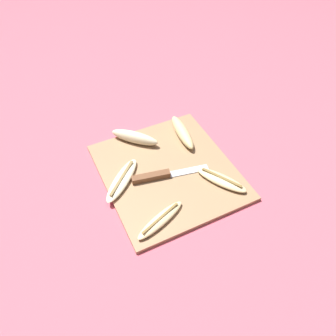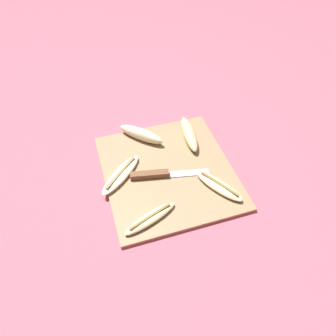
{
  "view_description": "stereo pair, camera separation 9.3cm",
  "coord_description": "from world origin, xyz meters",
  "px_view_note": "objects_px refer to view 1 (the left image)",
  "views": [
    {
      "loc": [
        0.56,
        -0.27,
        0.72
      ],
      "look_at": [
        0.0,
        0.0,
        0.02
      ],
      "focal_mm": 35.0,
      "sensor_mm": 36.0,
      "label": 1
    },
    {
      "loc": [
        0.59,
        -0.19,
        0.72
      ],
      "look_at": [
        0.0,
        0.0,
        0.02
      ],
      "focal_mm": 35.0,
      "sensor_mm": 36.0,
      "label": 2
    }
  ],
  "objects_px": {
    "knife": "(157,176)",
    "banana_pale_long": "(135,137)",
    "banana_spotted_left": "(182,132)",
    "banana_bright_far": "(122,180)",
    "banana_ripe_center": "(160,220)",
    "banana_mellow_near": "(221,180)"
  },
  "relations": [
    {
      "from": "knife",
      "to": "banana_pale_long",
      "type": "distance_m",
      "value": 0.16
    },
    {
      "from": "banana_mellow_near",
      "to": "banana_bright_far",
      "type": "bearing_deg",
      "value": -116.3
    },
    {
      "from": "banana_mellow_near",
      "to": "knife",
      "type": "bearing_deg",
      "value": -121.55
    },
    {
      "from": "knife",
      "to": "banana_ripe_center",
      "type": "height_order",
      "value": "banana_ripe_center"
    },
    {
      "from": "banana_pale_long",
      "to": "banana_bright_far",
      "type": "xyz_separation_m",
      "value": [
        0.13,
        -0.09,
        -0.01
      ]
    },
    {
      "from": "banana_spotted_left",
      "to": "banana_pale_long",
      "type": "relative_size",
      "value": 1.23
    },
    {
      "from": "banana_mellow_near",
      "to": "banana_pale_long",
      "type": "xyz_separation_m",
      "value": [
        -0.26,
        -0.15,
        0.01
      ]
    },
    {
      "from": "knife",
      "to": "banana_ripe_center",
      "type": "distance_m",
      "value": 0.15
    },
    {
      "from": "banana_spotted_left",
      "to": "banana_ripe_center",
      "type": "xyz_separation_m",
      "value": [
        0.26,
        -0.2,
        -0.01
      ]
    },
    {
      "from": "banana_spotted_left",
      "to": "banana_ripe_center",
      "type": "bearing_deg",
      "value": -37.46
    },
    {
      "from": "banana_mellow_near",
      "to": "banana_ripe_center",
      "type": "bearing_deg",
      "value": -78.28
    },
    {
      "from": "banana_bright_far",
      "to": "banana_ripe_center",
      "type": "bearing_deg",
      "value": 13.67
    },
    {
      "from": "banana_mellow_near",
      "to": "banana_ripe_center",
      "type": "xyz_separation_m",
      "value": [
        0.04,
        -0.21,
        -0.0
      ]
    },
    {
      "from": "banana_bright_far",
      "to": "banana_spotted_left",
      "type": "bearing_deg",
      "value": 111.44
    },
    {
      "from": "knife",
      "to": "banana_pale_long",
      "type": "relative_size",
      "value": 1.69
    },
    {
      "from": "banana_ripe_center",
      "to": "banana_bright_far",
      "type": "xyz_separation_m",
      "value": [
        -0.16,
        -0.04,
        0.0
      ]
    },
    {
      "from": "knife",
      "to": "banana_bright_far",
      "type": "height_order",
      "value": "banana_bright_far"
    },
    {
      "from": "banana_spotted_left",
      "to": "banana_ripe_center",
      "type": "distance_m",
      "value": 0.32
    },
    {
      "from": "knife",
      "to": "banana_mellow_near",
      "type": "distance_m",
      "value": 0.18
    },
    {
      "from": "banana_ripe_center",
      "to": "banana_spotted_left",
      "type": "bearing_deg",
      "value": 142.54
    },
    {
      "from": "banana_pale_long",
      "to": "banana_ripe_center",
      "type": "bearing_deg",
      "value": -10.08
    },
    {
      "from": "banana_mellow_near",
      "to": "banana_ripe_center",
      "type": "relative_size",
      "value": 0.96
    }
  ]
}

